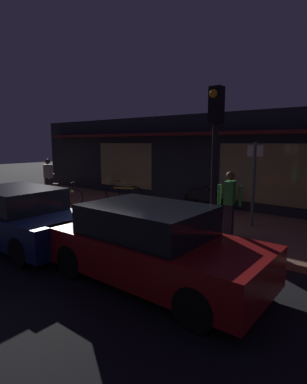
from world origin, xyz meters
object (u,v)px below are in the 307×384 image
person_photographer (48,177)px  trash_bin (49,183)px  bicycle_extra (62,196)px  person_bystander (229,203)px  traffic_light_pole (215,145)px  parked_car_near (19,217)px  parked_car_far (152,245)px  sign_post (254,179)px  motorcycle (203,197)px  bicycle_parked (124,193)px

person_photographer → trash_bin: bearing=146.0°
bicycle_extra → trash_bin: bearing=155.3°
person_bystander → traffic_light_pole: bearing=-76.7°
parked_car_near → parked_car_far: bearing=5.9°
parked_car_far → sign_post: bearing=87.7°
motorcycle → bicycle_extra: (-4.67, -2.50, -0.14)m
person_photographer → parked_car_near: bearing=-39.2°
bicycle_extra → person_photographer: bearing=159.4°
traffic_light_pole → parked_car_far: 2.33m
parked_car_far → motorcycle: bearing=110.1°
bicycle_extra → trash_bin: 3.24m
motorcycle → person_photographer: bearing=-165.9°
sign_post → traffic_light_pole: size_ratio=0.67×
trash_bin → traffic_light_pole: (9.96, -2.59, 1.86)m
sign_post → parked_car_near: bearing=-130.9°
motorcycle → parked_car_near: parked_car_near is taller
motorcycle → sign_post: (2.07, -0.85, 0.86)m
bicycle_extra → parked_car_far: size_ratio=0.35×
bicycle_extra → traffic_light_pole: (7.01, -1.23, 1.97)m
trash_bin → traffic_light_pole: traffic_light_pole is taller
bicycle_parked → traffic_light_pole: (5.82, -3.33, 1.97)m
motorcycle → person_photographer: (-6.78, -1.71, 0.38)m
bicycle_parked → person_bystander: (5.45, -1.78, 0.52)m
bicycle_extra → person_photographer: (-2.11, 0.79, 0.52)m
parked_car_near → person_photographer: bearing=140.8°
bicycle_parked → trash_bin: bearing=-169.8°
bicycle_extra → bicycle_parked: bearing=60.4°
person_photographer → traffic_light_pole: bearing=-12.5°
traffic_light_pole → sign_post: bearing=95.5°
trash_bin → traffic_light_pole: bearing=-14.6°
bicycle_extra → traffic_light_pole: traffic_light_pole is taller
person_bystander → trash_bin: bearing=173.9°
motorcycle → bicycle_extra: 5.30m
bicycle_parked → trash_bin: 4.20m
parked_car_near → parked_car_far: 3.95m
sign_post → parked_car_far: sign_post is taller
sign_post → traffic_light_pole: (0.28, -2.89, 0.97)m
person_bystander → trash_bin: (-9.59, 1.03, -0.41)m
person_bystander → traffic_light_pole: 2.16m
sign_post → traffic_light_pole: traffic_light_pole is taller
parked_car_near → motorcycle: bearing=70.0°
bicycle_extra → trash_bin: trash_bin is taller
person_photographer → person_bystander: size_ratio=1.00×
parked_car_near → traffic_light_pole: bearing=22.9°
bicycle_parked → person_bystander: 5.76m
bicycle_parked → parked_car_near: bearing=-74.4°
person_bystander → sign_post: (0.09, 1.33, 0.48)m
traffic_light_pole → parked_car_near: size_ratio=0.87×
bicycle_parked → person_photographer: (-3.30, -1.31, 0.52)m
bicycle_parked → traffic_light_pole: size_ratio=0.44×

